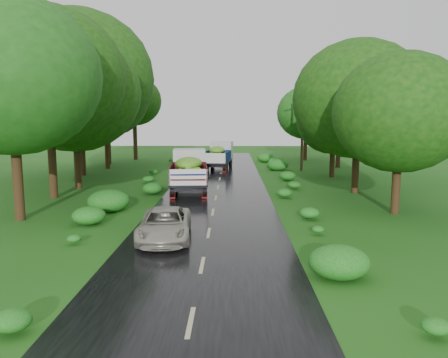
{
  "coord_description": "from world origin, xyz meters",
  "views": [
    {
      "loc": [
        0.97,
        -13.65,
        4.79
      ],
      "look_at": [
        0.56,
        8.11,
        1.7
      ],
      "focal_mm": 35.0,
      "sensor_mm": 36.0,
      "label": 1
    }
  ],
  "objects_px": {
    "car": "(165,224)",
    "truck_far": "(219,154)",
    "utility_pole": "(302,123)",
    "truck_near": "(189,169)"
  },
  "relations": [
    {
      "from": "car",
      "to": "truck_far",
      "type": "bearing_deg",
      "value": 82.44
    },
    {
      "from": "utility_pole",
      "to": "truck_near",
      "type": "bearing_deg",
      "value": -122.49
    },
    {
      "from": "truck_near",
      "to": "car",
      "type": "relative_size",
      "value": 1.49
    },
    {
      "from": "truck_near",
      "to": "car",
      "type": "xyz_separation_m",
      "value": [
        0.15,
        -11.32,
        -0.87
      ]
    },
    {
      "from": "truck_near",
      "to": "utility_pole",
      "type": "xyz_separation_m",
      "value": [
        9.04,
        11.23,
        2.78
      ]
    },
    {
      "from": "truck_far",
      "to": "utility_pole",
      "type": "xyz_separation_m",
      "value": [
        7.47,
        -1.26,
        2.87
      ]
    },
    {
      "from": "truck_near",
      "to": "truck_far",
      "type": "relative_size",
      "value": 1.06
    },
    {
      "from": "car",
      "to": "utility_pole",
      "type": "distance_m",
      "value": 24.52
    },
    {
      "from": "truck_far",
      "to": "utility_pole",
      "type": "distance_m",
      "value": 8.11
    },
    {
      "from": "truck_far",
      "to": "utility_pole",
      "type": "relative_size",
      "value": 0.73
    }
  ]
}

